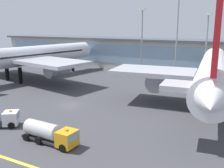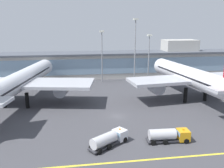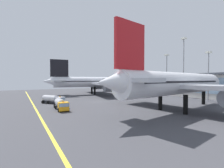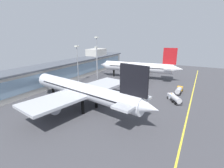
% 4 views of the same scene
% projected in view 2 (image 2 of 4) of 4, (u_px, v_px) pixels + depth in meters
% --- Properties ---
extents(ground_plane, '(186.84, 186.84, 0.00)m').
position_uv_depth(ground_plane, '(117.00, 116.00, 64.55)').
color(ground_plane, '#424247').
extents(taxiway_centreline_stripe, '(149.47, 0.50, 0.01)m').
position_uv_depth(taxiway_centreline_stripe, '(137.00, 161.00, 43.44)').
color(taxiway_centreline_stripe, yellow).
rests_on(taxiway_centreline_stripe, ground).
extents(terminal_building, '(136.46, 14.00, 16.72)m').
position_uv_depth(terminal_building, '(103.00, 64.00, 111.79)').
color(terminal_building, beige).
rests_on(terminal_building, ground).
extents(airliner_near_left, '(46.32, 61.07, 19.39)m').
position_uv_depth(airliner_near_left, '(19.00, 82.00, 72.76)').
color(airliner_near_left, black).
rests_on(airliner_near_left, ground).
extents(airliner_near_right, '(42.21, 53.49, 20.16)m').
position_uv_depth(airliner_near_right, '(191.00, 77.00, 77.76)').
color(airliner_near_right, black).
rests_on(airliner_near_right, ground).
extents(fuel_tanker_truck, '(8.79, 7.21, 2.90)m').
position_uv_depth(fuel_tanker_truck, '(110.00, 138.00, 48.64)').
color(fuel_tanker_truck, black).
rests_on(fuel_tanker_truck, ground).
extents(baggage_tug_near, '(9.13, 3.22, 2.90)m').
position_uv_depth(baggage_tug_near, '(170.00, 135.00, 50.17)').
color(baggage_tug_near, black).
rests_on(baggage_tug_near, ground).
extents(apron_light_mast_west, '(1.80, 1.80, 19.95)m').
position_uv_depth(apron_light_mast_west, '(149.00, 50.00, 102.10)').
color(apron_light_mast_west, gray).
rests_on(apron_light_mast_west, ground).
extents(apron_light_mast_centre, '(1.80, 1.80, 21.66)m').
position_uv_depth(apron_light_mast_centre, '(102.00, 48.00, 98.84)').
color(apron_light_mast_centre, gray).
rests_on(apron_light_mast_centre, ground).
extents(apron_light_mast_east, '(1.80, 1.80, 26.42)m').
position_uv_depth(apron_light_mast_east, '(135.00, 43.00, 95.12)').
color(apron_light_mast_east, gray).
rests_on(apron_light_mast_east, ground).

